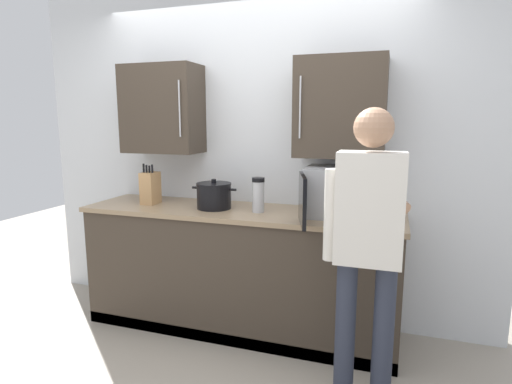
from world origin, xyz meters
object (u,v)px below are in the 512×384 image
knife_block (150,188)px  person_figure (367,238)px  stock_pot (214,196)px  thermos_flask (258,195)px  microwave_oven (338,192)px

knife_block → person_figure: 1.84m
knife_block → person_figure: (1.72, -0.66, -0.07)m
stock_pot → person_figure: (1.16, -0.65, -0.04)m
thermos_flask → person_figure: person_figure is taller
microwave_oven → thermos_flask: 0.57m
knife_block → stock_pot: bearing=-0.5°
stock_pot → knife_block: bearing=179.5°
knife_block → person_figure: size_ratio=0.19×
stock_pot → person_figure: bearing=-29.3°
knife_block → stock_pot: 0.56m
knife_block → stock_pot: knife_block is taller
microwave_oven → thermos_flask: microwave_oven is taller
knife_block → stock_pot: (0.55, -0.01, -0.03)m
thermos_flask → knife_block: 0.91m
microwave_oven → knife_block: size_ratio=2.34×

